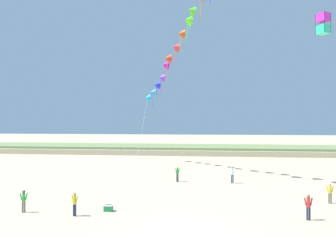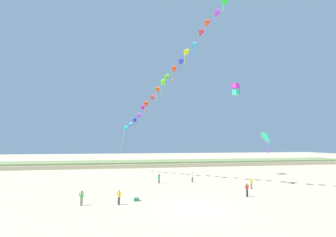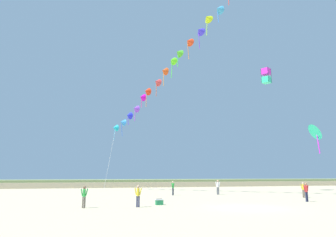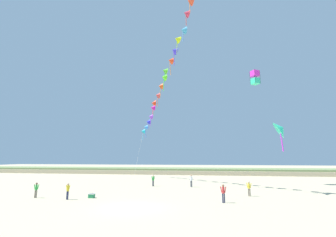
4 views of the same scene
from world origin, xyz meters
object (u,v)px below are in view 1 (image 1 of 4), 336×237
at_px(person_far_right, 177,173).
at_px(beach_cooler, 108,208).
at_px(person_mid_center, 330,192).
at_px(person_far_center, 75,202).
at_px(person_near_left, 24,200).
at_px(person_far_left, 232,173).
at_px(large_kite_low_lead, 323,24).
at_px(person_near_right, 308,205).

distance_m(person_far_right, beach_cooler, 11.10).
height_order(person_mid_center, person_far_center, person_far_center).
bearing_deg(person_far_center, person_mid_center, 15.53).
xyz_separation_m(person_near_left, beach_cooler, (5.59, 0.89, -0.65)).
xyz_separation_m(person_near_left, person_far_right, (9.50, 11.25, 0.04)).
bearing_deg(person_far_right, person_near_left, -130.18).
distance_m(person_far_left, person_far_center, 16.08).
distance_m(person_far_right, large_kite_low_lead, 23.04).
xyz_separation_m(person_near_right, person_mid_center, (2.94, 4.10, -0.04)).
relative_size(person_far_center, beach_cooler, 2.66).
relative_size(person_near_left, person_near_right, 0.93).
relative_size(person_far_left, beach_cooler, 2.91).
height_order(person_near_left, person_far_left, person_far_left).
distance_m(person_mid_center, large_kite_low_lead, 20.02).
bearing_deg(person_mid_center, beach_cooler, -167.02).
bearing_deg(person_far_right, person_far_center, -116.36).
bearing_deg(person_far_left, person_near_right, -71.70).
relative_size(person_near_right, person_far_right, 1.02).
height_order(person_near_right, large_kite_low_lead, large_kite_low_lead).
xyz_separation_m(person_near_left, person_far_left, (14.95, 11.15, 0.11)).
bearing_deg(person_far_right, large_kite_low_lead, 15.95).
height_order(person_near_right, person_far_left, person_far_left).
relative_size(person_mid_center, person_far_center, 1.00).
bearing_deg(person_far_left, person_mid_center, -45.52).
xyz_separation_m(person_near_left, person_near_right, (18.49, 0.44, 0.06)).
bearing_deg(person_near_right, person_near_left, -178.63).
bearing_deg(person_far_left, person_far_center, -134.22).
bearing_deg(person_near_left, person_far_center, -5.71).
relative_size(person_far_left, person_far_right, 1.07).
bearing_deg(large_kite_low_lead, person_far_right, -164.05).
relative_size(person_far_right, large_kite_low_lead, 0.69).
xyz_separation_m(person_far_center, beach_cooler, (1.85, 1.26, -0.67)).
xyz_separation_m(person_mid_center, large_kite_low_lead, (3.94, 11.25, 16.08)).
bearing_deg(large_kite_low_lead, person_near_left, -148.11).
relative_size(person_far_left, large_kite_low_lead, 0.74).
height_order(person_far_right, person_far_center, person_far_right).
bearing_deg(large_kite_low_lead, person_near_right, -114.17).
bearing_deg(person_far_right, person_mid_center, -29.34).
xyz_separation_m(person_far_right, beach_cooler, (-3.92, -10.36, -0.69)).
xyz_separation_m(person_far_right, large_kite_low_lead, (15.88, 4.54, 16.06)).
bearing_deg(person_mid_center, person_near_left, -168.03).
distance_m(person_mid_center, person_far_left, 9.26).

